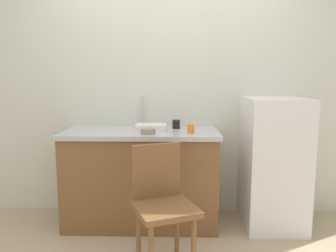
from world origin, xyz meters
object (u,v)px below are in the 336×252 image
object	(u,v)px
dish_tray	(151,127)
cup_black	(176,124)
refrigerator	(273,163)
terracotta_bowl	(148,131)
cup_orange	(191,129)
chair	(162,201)

from	to	relation	value
dish_tray	cup_black	xyz separation A→B (m)	(0.23, 0.08, 0.02)
cup_black	refrigerator	bearing A→B (deg)	-9.05
terracotta_bowl	dish_tray	bearing A→B (deg)	87.83
dish_tray	cup_black	bearing A→B (deg)	19.35
refrigerator	cup_orange	size ratio (longest dim) A/B	15.25
terracotta_bowl	cup_black	world-z (taller)	cup_black
refrigerator	cup_orange	bearing A→B (deg)	-171.32
terracotta_bowl	cup_black	xyz separation A→B (m)	(0.24, 0.31, 0.02)
cup_orange	cup_black	xyz separation A→B (m)	(-0.13, 0.26, 0.00)
cup_orange	cup_black	distance (m)	0.29
chair	cup_black	bearing A→B (deg)	61.61
dish_tray	chair	bearing A→B (deg)	-80.34
terracotta_bowl	refrigerator	bearing A→B (deg)	8.44
chair	cup_orange	distance (m)	0.79
chair	dish_tray	size ratio (longest dim) A/B	3.18
chair	dish_tray	distance (m)	0.91
terracotta_bowl	cup_black	distance (m)	0.39
refrigerator	terracotta_bowl	size ratio (longest dim) A/B	9.25
refrigerator	cup_black	xyz separation A→B (m)	(-0.89, 0.14, 0.33)
refrigerator	cup_black	distance (m)	0.96
refrigerator	chair	xyz separation A→B (m)	(-0.98, -0.75, -0.09)
dish_tray	cup_black	size ratio (longest dim) A/B	3.44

